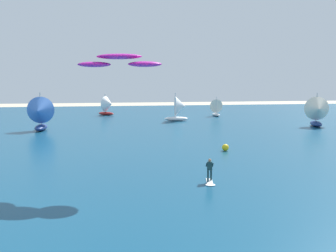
% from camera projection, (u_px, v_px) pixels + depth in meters
% --- Properties ---
extents(ocean, '(160.00, 90.00, 0.10)m').
position_uv_depth(ocean, '(132.00, 127.00, 56.82)').
color(ocean, navy).
rests_on(ocean, ground).
extents(kitesurfer, '(0.95, 2.02, 1.67)m').
position_uv_depth(kitesurfer, '(210.00, 174.00, 25.81)').
color(kitesurfer, white).
rests_on(kitesurfer, ocean).
extents(kite, '(6.54, 3.74, 0.95)m').
position_uv_depth(kite, '(119.00, 61.00, 26.22)').
color(kite, '#B21999').
extents(sailboat_trailing, '(2.79, 3.27, 3.78)m').
position_uv_depth(sailboat_trailing, '(215.00, 107.00, 72.99)').
color(sailboat_trailing, white).
rests_on(sailboat_trailing, ocean).
extents(sailboat_anchored_offshore, '(3.88, 4.60, 5.44)m').
position_uv_depth(sailboat_anchored_offshore, '(39.00, 114.00, 51.42)').
color(sailboat_anchored_offshore, navy).
rests_on(sailboat_anchored_offshore, ocean).
extents(sailboat_leading, '(4.11, 4.65, 5.22)m').
position_uv_depth(sailboat_leading, '(318.00, 111.00, 55.96)').
color(sailboat_leading, navy).
rests_on(sailboat_leading, ocean).
extents(sailboat_far_right, '(4.20, 3.57, 4.91)m').
position_uv_depth(sailboat_far_right, '(180.00, 108.00, 63.94)').
color(sailboat_far_right, white).
rests_on(sailboat_far_right, ocean).
extents(sailboat_heeled_over, '(3.92, 3.64, 4.36)m').
position_uv_depth(sailboat_heeled_over, '(108.00, 106.00, 74.11)').
color(sailboat_heeled_over, maroon).
rests_on(sailboat_heeled_over, ocean).
extents(marker_buoy, '(0.70, 0.70, 0.70)m').
position_uv_depth(marker_buoy, '(225.00, 147.00, 37.26)').
color(marker_buoy, yellow).
rests_on(marker_buoy, ocean).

